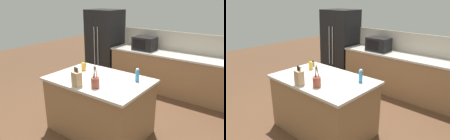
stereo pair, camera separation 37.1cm
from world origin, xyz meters
The scene contains 12 objects.
ground_plane centered at (0.00, 0.00, 0.00)m, with size 14.00×14.00×0.00m, color brown.
back_counter_run centered at (0.30, 2.20, 0.47)m, with size 2.92×0.66×0.94m.
wall_backsplash centered at (0.30, 2.52, 1.17)m, with size 2.88×0.03×0.46m, color #B2A899.
kitchen_island centered at (0.00, 0.00, 0.47)m, with size 1.61×1.06×0.94m.
refrigerator centered at (-1.64, 2.25, 0.92)m, with size 0.89×0.75×1.85m.
microwave centered at (-0.37, 2.20, 1.10)m, with size 0.52×0.39×0.31m.
knife_block centered at (-0.05, -0.43, 1.05)m, with size 0.14×0.12×0.29m.
utensil_crock centered at (0.19, -0.31, 1.02)m, with size 0.12×0.12×0.32m.
salt_shaker centered at (-0.45, -0.09, 0.99)m, with size 0.05×0.05×0.12m.
honey_jar centered at (-0.48, 0.16, 1.01)m, with size 0.08×0.08×0.15m.
dish_soap_bottle centered at (0.54, 0.26, 1.04)m, with size 0.06×0.06×0.21m.
spice_jar_oregano centered at (-0.60, 0.32, 0.99)m, with size 0.05×0.05×0.11m.
Camera 1 is at (2.09, -2.49, 2.18)m, focal length 35.00 mm.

